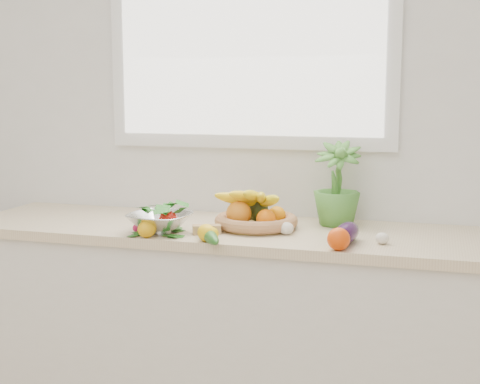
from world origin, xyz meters
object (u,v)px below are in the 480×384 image
(apple, at_px, (168,221))
(colander_with_spinach, at_px, (160,217))
(eggplant, at_px, (347,233))
(potted_herb, at_px, (337,183))
(cucumber, at_px, (209,235))
(fruit_basket, at_px, (255,216))

(apple, relative_size, colander_with_spinach, 0.31)
(eggplant, relative_size, potted_herb, 0.57)
(apple, distance_m, potted_herb, 0.71)
(apple, bearing_deg, potted_herb, 25.82)
(cucumber, distance_m, fruit_basket, 0.30)
(potted_herb, xyz_separation_m, fruit_basket, (-0.31, -0.15, -0.12))
(potted_herb, bearing_deg, apple, -154.18)
(cucumber, xyz_separation_m, potted_herb, (0.41, 0.44, 0.15))
(apple, distance_m, fruit_basket, 0.35)
(apple, bearing_deg, eggplant, -1.98)
(apple, xyz_separation_m, colander_with_spinach, (-0.02, -0.04, 0.02))
(apple, relative_size, fruit_basket, 0.23)
(cucumber, bearing_deg, fruit_basket, 70.22)
(eggplant, bearing_deg, cucumber, -167.43)
(cucumber, distance_m, colander_with_spinach, 0.25)
(eggplant, height_order, fruit_basket, fruit_basket)
(apple, bearing_deg, cucumber, -31.99)
(apple, height_order, colander_with_spinach, colander_with_spinach)
(cucumber, relative_size, potted_herb, 0.76)
(apple, xyz_separation_m, eggplant, (0.71, -0.02, -0.00))
(eggplant, distance_m, fruit_basket, 0.43)
(eggplant, distance_m, colander_with_spinach, 0.73)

